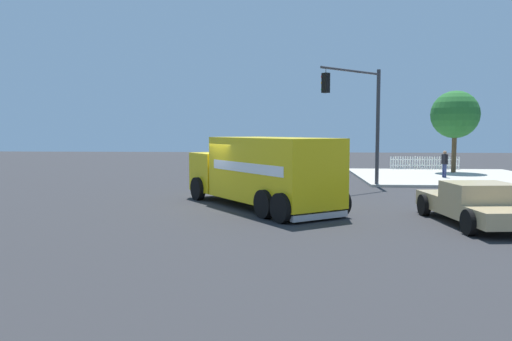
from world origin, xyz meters
The scene contains 8 objects.
ground_plane centered at (0.00, 0.00, 0.00)m, with size 100.00×100.00×0.00m, color #2B2B2D.
sidewalk_corner_near centered at (-12.45, -12.45, 0.07)m, with size 11.57×11.57×0.14m, color #B2ADA0.
delivery_truck centered at (-1.20, 0.85, 1.46)m, with size 6.72×7.98×2.77m.
traffic_light_primary centered at (-5.97, -6.04, 4.22)m, with size 3.42×3.42×6.16m.
pickup_tan centered at (-8.31, 3.93, 0.73)m, with size 2.72×5.39×1.38m.
pedestrian_near_corner centered at (-11.89, -11.28, 1.08)m, with size 0.34×0.49×1.65m.
picket_fence_run centered at (-12.45, -18.00, 0.62)m, with size 5.14×0.05×0.95m.
shade_tree_near centered at (-13.66, -15.11, 4.13)m, with size 3.28×3.28×5.65m.
Camera 1 is at (-2.29, 20.42, 3.04)m, focal length 35.11 mm.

